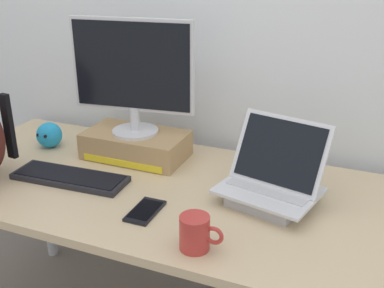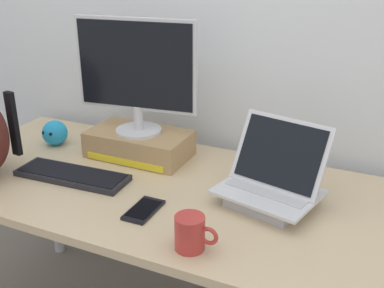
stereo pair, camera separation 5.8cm
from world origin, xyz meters
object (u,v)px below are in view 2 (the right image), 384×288
at_px(open_laptop, 270,189).
at_px(cell_phone, 144,210).
at_px(desktop_monitor, 136,73).
at_px(plush_toy, 55,133).
at_px(toner_box_yellow, 139,144).
at_px(coffee_mug, 191,233).
at_px(external_keyboard, 72,175).

distance_m(open_laptop, cell_phone, 0.42).
height_order(desktop_monitor, plush_toy, desktop_monitor).
relative_size(desktop_monitor, plush_toy, 4.47).
distance_m(toner_box_yellow, coffee_mug, 0.67).
bearing_deg(desktop_monitor, external_keyboard, -121.01).
bearing_deg(cell_phone, open_laptop, 31.31).
relative_size(open_laptop, coffee_mug, 2.80).
bearing_deg(coffee_mug, external_keyboard, 159.75).
bearing_deg(external_keyboard, toner_box_yellow, 63.29).
bearing_deg(open_laptop, external_keyboard, -157.16).
bearing_deg(external_keyboard, coffee_mug, -23.30).
distance_m(desktop_monitor, external_keyboard, 0.45).
xyz_separation_m(desktop_monitor, external_keyboard, (-0.12, -0.28, -0.33)).
relative_size(open_laptop, plush_toy, 3.34).
distance_m(desktop_monitor, plush_toy, 0.48).
relative_size(toner_box_yellow, external_keyboard, 0.93).
bearing_deg(external_keyboard, cell_phone, -17.98).
bearing_deg(open_laptop, toner_box_yellow, 178.24).
bearing_deg(open_laptop, desktop_monitor, 178.34).
height_order(toner_box_yellow, desktop_monitor, desktop_monitor).
bearing_deg(coffee_mug, cell_phone, 151.89).
height_order(toner_box_yellow, plush_toy, plush_toy).
bearing_deg(cell_phone, plush_toy, 151.99).
distance_m(open_laptop, coffee_mug, 0.36).
height_order(toner_box_yellow, cell_phone, toner_box_yellow).
xyz_separation_m(coffee_mug, cell_phone, (-0.22, 0.12, -0.05)).
xyz_separation_m(toner_box_yellow, plush_toy, (-0.39, -0.05, 0.00)).
height_order(desktop_monitor, open_laptop, desktop_monitor).
bearing_deg(plush_toy, open_laptop, -6.08).
bearing_deg(cell_phone, desktop_monitor, 121.75).
height_order(toner_box_yellow, coffee_mug, toner_box_yellow).
distance_m(toner_box_yellow, open_laptop, 0.61).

